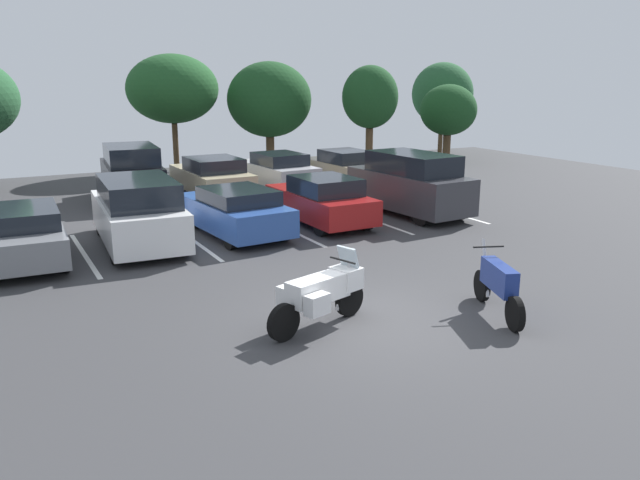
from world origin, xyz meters
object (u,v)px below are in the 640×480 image
(car_charcoal, at_px, (410,184))
(car_far_champagne, at_px, (212,177))
(car_grey, at_px, (20,233))
(motorcycle_second, at_px, (498,285))
(car_far_black, at_px, (132,173))
(motorcycle_touring, at_px, (322,292))
(car_far_tan, at_px, (343,167))
(car_red, at_px, (321,200))
(car_far_silver, at_px, (277,170))
(car_white, at_px, (138,212))
(car_blue, at_px, (235,211))

(car_charcoal, distance_m, car_far_champagne, 7.87)
(car_grey, bearing_deg, car_charcoal, -0.64)
(motorcycle_second, relative_size, car_far_black, 0.47)
(motorcycle_touring, xyz_separation_m, car_far_tan, (8.37, 13.55, 0.03))
(car_red, bearing_deg, car_far_champagne, 102.30)
(car_red, relative_size, car_far_silver, 0.98)
(car_white, xyz_separation_m, car_far_champagne, (4.17, 6.21, -0.20))
(motorcycle_touring, bearing_deg, car_far_champagne, 79.17)
(motorcycle_touring, relative_size, car_far_silver, 0.52)
(car_white, distance_m, car_far_black, 6.73)
(motorcycle_second, height_order, car_far_black, car_far_black)
(car_red, relative_size, car_far_champagne, 0.93)
(motorcycle_second, height_order, car_far_silver, car_far_silver)
(car_red, height_order, car_far_silver, car_red)
(car_far_black, bearing_deg, car_blue, -78.06)
(car_red, height_order, car_far_tan, car_red)
(car_blue, distance_m, car_far_champagne, 6.47)
(car_white, distance_m, car_red, 5.54)
(car_blue, distance_m, car_far_silver, 7.98)
(motorcycle_touring, bearing_deg, car_charcoal, 44.93)
(car_white, distance_m, car_charcoal, 8.76)
(motorcycle_second, xyz_separation_m, car_grey, (-7.70, 8.35, 0.09))
(car_far_champagne, xyz_separation_m, car_far_tan, (5.78, 0.00, -0.02))
(car_white, height_order, car_far_champagne, car_white)
(motorcycle_touring, distance_m, car_far_black, 13.95)
(car_far_tan, bearing_deg, car_far_champagne, -179.99)
(motorcycle_touring, height_order, car_far_tan, car_far_tan)
(motorcycle_touring, bearing_deg, car_white, 102.18)
(motorcycle_second, bearing_deg, car_grey, 132.70)
(car_blue, height_order, car_far_tan, car_far_tan)
(car_grey, height_order, car_white, car_white)
(motorcycle_second, bearing_deg, motorcycle_touring, 161.72)
(motorcycle_touring, xyz_separation_m, car_white, (-1.58, 7.34, 0.25))
(car_white, height_order, car_far_black, car_far_black)
(motorcycle_second, height_order, car_red, car_red)
(car_charcoal, relative_size, car_far_black, 1.04)
(car_far_tan, bearing_deg, car_red, -125.33)
(car_blue, relative_size, car_red, 1.03)
(car_charcoal, bearing_deg, car_red, 177.20)
(motorcycle_second, bearing_deg, car_red, 85.08)
(car_blue, xyz_separation_m, car_far_black, (-1.41, 6.69, 0.31))
(car_far_silver, bearing_deg, car_far_black, 179.83)
(car_grey, bearing_deg, car_far_champagne, 41.56)
(car_red, bearing_deg, car_white, 179.68)
(car_charcoal, height_order, car_far_champagne, car_charcoal)
(motorcycle_touring, height_order, car_red, car_red)
(car_blue, xyz_separation_m, car_red, (2.84, 0.06, 0.04))
(car_grey, height_order, car_far_champagne, car_far_champagne)
(car_grey, distance_m, car_far_tan, 14.30)
(motorcycle_second, xyz_separation_m, car_far_tan, (5.14, 14.61, 0.09))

